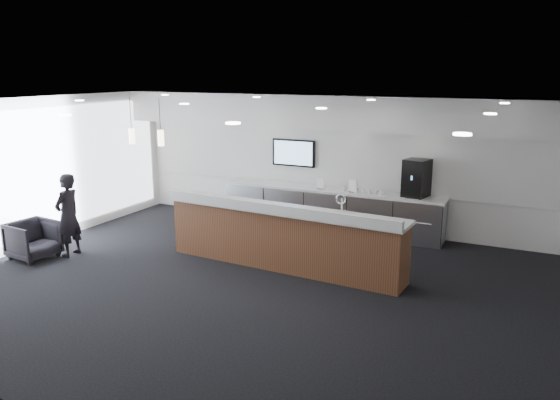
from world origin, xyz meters
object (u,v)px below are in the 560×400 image
at_px(coffee_machine, 417,178).
at_px(lounge_guest, 68,215).
at_px(armchair, 33,240).
at_px(service_counter, 283,237).

xyz_separation_m(coffee_machine, lounge_guest, (-5.78, -3.85, -0.53)).
bearing_deg(armchair, service_counter, -64.08).
bearing_deg(coffee_machine, service_counter, -109.88).
relative_size(coffee_machine, armchair, 0.97).
height_order(armchair, lounge_guest, lounge_guest).
relative_size(coffee_machine, lounge_guest, 0.48).
xyz_separation_m(armchair, lounge_guest, (0.50, 0.43, 0.44)).
xyz_separation_m(service_counter, armchair, (-4.48, -1.64, -0.21)).
distance_m(coffee_machine, armchair, 7.66).
bearing_deg(lounge_guest, armchair, -54.20).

